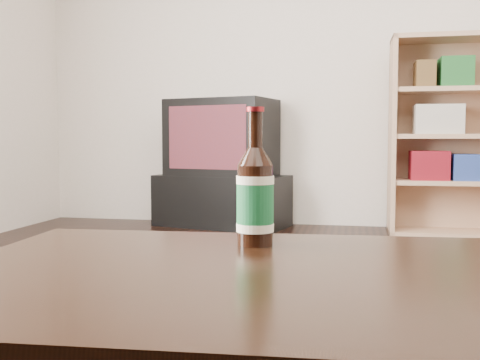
% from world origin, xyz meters
% --- Properties ---
extents(wall_back, '(5.00, 0.02, 2.70)m').
position_xyz_m(wall_back, '(0.00, 3.01, 1.35)').
color(wall_back, silver).
rests_on(wall_back, ground).
extents(tv_stand, '(1.06, 0.71, 0.39)m').
position_xyz_m(tv_stand, '(-1.03, 2.80, 0.19)').
color(tv_stand, black).
rests_on(tv_stand, floor).
extents(tv, '(0.86, 0.65, 0.57)m').
position_xyz_m(tv, '(-1.03, 2.80, 0.68)').
color(tv, black).
rests_on(tv, tv_stand).
extents(bookshelf, '(0.74, 0.34, 1.36)m').
position_xyz_m(bookshelf, '(0.55, 2.73, 0.71)').
color(bookshelf, tan).
rests_on(bookshelf, floor).
extents(coffee_table, '(1.24, 0.77, 0.45)m').
position_xyz_m(coffee_table, '(-0.11, -0.50, 0.39)').
color(coffee_table, black).
rests_on(coffee_table, floor).
extents(beer_bottle, '(0.08, 0.08, 0.27)m').
position_xyz_m(beer_bottle, '(-0.25, -0.29, 0.54)').
color(beer_bottle, black).
rests_on(beer_bottle, coffee_table).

